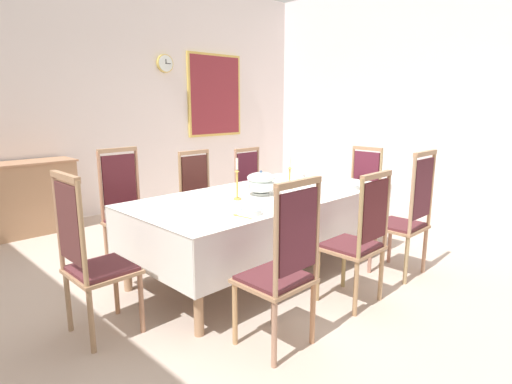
# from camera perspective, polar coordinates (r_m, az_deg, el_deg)

# --- Properties ---
(ground) EXTENTS (7.61, 6.24, 0.04)m
(ground) POSITION_cam_1_polar(r_m,az_deg,el_deg) (4.22, 0.81, -10.56)
(ground) COLOR beige
(back_wall) EXTENTS (7.61, 0.08, 3.52)m
(back_wall) POSITION_cam_1_polar(r_m,az_deg,el_deg) (6.52, -19.90, 12.73)
(back_wall) COLOR silver
(back_wall) RESTS_ON ground
(right_wall) EXTENTS (0.08, 6.24, 3.52)m
(right_wall) POSITION_cam_1_polar(r_m,az_deg,el_deg) (7.17, 23.48, 12.33)
(right_wall) COLOR silver
(right_wall) RESTS_ON ground
(dining_table) EXTENTS (2.57, 1.22, 0.76)m
(dining_table) POSITION_cam_1_polar(r_m,az_deg,el_deg) (3.98, 1.22, -1.26)
(dining_table) COLOR #A97E5B
(dining_table) RESTS_ON ground
(tablecloth) EXTENTS (2.59, 1.24, 0.42)m
(tablecloth) POSITION_cam_1_polar(r_m,az_deg,el_deg) (3.99, 1.22, -1.75)
(tablecloth) COLOR white
(tablecloth) RESTS_ON dining_table
(chair_south_a) EXTENTS (0.44, 0.42, 1.16)m
(chair_south_a) POSITION_cam_1_polar(r_m,az_deg,el_deg) (2.73, 3.61, -10.04)
(chair_south_a) COLOR tan
(chair_south_a) RESTS_ON ground
(chair_north_a) EXTENTS (0.44, 0.42, 1.18)m
(chair_north_a) POSITION_cam_1_polar(r_m,az_deg,el_deg) (4.29, -17.15, -2.24)
(chair_north_a) COLOR tan
(chair_north_a) RESTS_ON ground
(chair_south_b) EXTENTS (0.44, 0.42, 1.09)m
(chair_south_b) POSITION_cam_1_polar(r_m,az_deg,el_deg) (3.43, 13.78, -6.07)
(chair_south_b) COLOR #A88457
(chair_south_b) RESTS_ON ground
(chair_north_b) EXTENTS (0.44, 0.42, 1.08)m
(chair_north_b) POSITION_cam_1_polar(r_m,az_deg,el_deg) (4.77, -7.40, -0.80)
(chair_north_b) COLOR tan
(chair_north_b) RESTS_ON ground
(chair_south_c) EXTENTS (0.44, 0.42, 1.19)m
(chair_south_c) POSITION_cam_1_polar(r_m,az_deg,el_deg) (4.13, 19.93, -2.93)
(chair_south_c) COLOR tan
(chair_south_c) RESTS_ON ground
(chair_north_c) EXTENTS (0.44, 0.42, 1.05)m
(chair_north_c) POSITION_cam_1_polar(r_m,az_deg,el_deg) (5.30, -0.26, 0.47)
(chair_north_c) COLOR tan
(chair_north_c) RESTS_ON ground
(chair_head_west) EXTENTS (0.42, 0.44, 1.17)m
(chair_head_west) POSITION_cam_1_polar(r_m,az_deg,el_deg) (3.08, -21.58, -8.21)
(chair_head_west) COLOR #B27C56
(chair_head_west) RESTS_ON ground
(chair_head_east) EXTENTS (0.42, 0.44, 1.07)m
(chair_head_east) POSITION_cam_1_polar(r_m,az_deg,el_deg) (5.33, 13.97, 0.28)
(chair_head_east) COLOR tan
(chair_head_east) RESTS_ON ground
(soup_tureen) EXTENTS (0.29, 0.29, 0.23)m
(soup_tureen) POSITION_cam_1_polar(r_m,az_deg,el_deg) (3.90, 0.68, 1.25)
(soup_tureen) COLOR silver
(soup_tureen) RESTS_ON tablecloth
(candlestick_west) EXTENTS (0.07, 0.07, 0.37)m
(candlestick_west) POSITION_cam_1_polar(r_m,az_deg,el_deg) (3.69, -2.59, 1.24)
(candlestick_west) COLOR gold
(candlestick_west) RESTS_ON tablecloth
(candlestick_east) EXTENTS (0.07, 0.07, 0.32)m
(candlestick_east) POSITION_cam_1_polar(r_m,az_deg,el_deg) (4.20, 4.60, 2.18)
(candlestick_east) COLOR gold
(candlestick_east) RESTS_ON tablecloth
(bowl_near_left) EXTENTS (0.15, 0.15, 0.04)m
(bowl_near_left) POSITION_cam_1_polar(r_m,az_deg,el_deg) (4.60, 0.69, 1.75)
(bowl_near_left) COLOR silver
(bowl_near_left) RESTS_ON tablecloth
(bowl_near_right) EXTENTS (0.17, 0.17, 0.04)m
(bowl_near_right) POSITION_cam_1_polar(r_m,az_deg,el_deg) (3.24, -0.64, -2.63)
(bowl_near_right) COLOR silver
(bowl_near_right) RESTS_ON tablecloth
(bowl_far_left) EXTENTS (0.17, 0.17, 0.03)m
(bowl_far_left) POSITION_cam_1_polar(r_m,az_deg,el_deg) (4.85, 3.34, 2.24)
(bowl_far_left) COLOR silver
(bowl_far_left) RESTS_ON tablecloth
(bowl_far_right) EXTENTS (0.20, 0.20, 0.04)m
(bowl_far_right) POSITION_cam_1_polar(r_m,az_deg,el_deg) (4.30, 12.59, 0.77)
(bowl_far_right) COLOR silver
(bowl_far_right) RESTS_ON tablecloth
(spoon_primary) EXTENTS (0.03, 0.18, 0.01)m
(spoon_primary) POSITION_cam_1_polar(r_m,az_deg,el_deg) (4.70, 1.34, 1.76)
(spoon_primary) COLOR gold
(spoon_primary) RESTS_ON tablecloth
(spoon_secondary) EXTENTS (0.04, 0.18, 0.01)m
(spoon_secondary) POSITION_cam_1_polar(r_m,az_deg,el_deg) (3.19, -2.51, -3.21)
(spoon_secondary) COLOR gold
(spoon_secondary) RESTS_ON tablecloth
(sideboard) EXTENTS (1.44, 0.48, 0.90)m
(sideboard) POSITION_cam_1_polar(r_m,az_deg,el_deg) (5.86, -30.07, -0.94)
(sideboard) COLOR tan
(sideboard) RESTS_ON ground
(mounted_clock) EXTENTS (0.28, 0.06, 0.28)m
(mounted_clock) POSITION_cam_1_polar(r_m,az_deg,el_deg) (6.95, -12.29, 16.73)
(mounted_clock) COLOR #D1B251
(framed_painting) EXTENTS (1.14, 0.05, 1.40)m
(framed_painting) POSITION_cam_1_polar(r_m,az_deg,el_deg) (7.53, -5.59, 12.95)
(framed_painting) COLOR #D1B251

